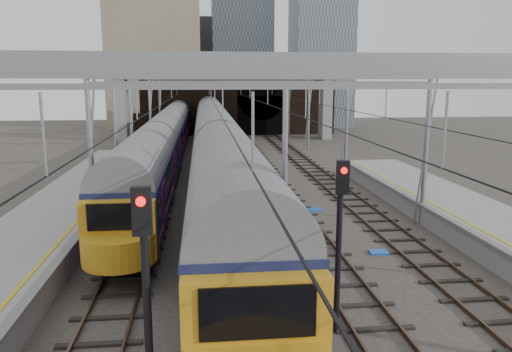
{
  "coord_description": "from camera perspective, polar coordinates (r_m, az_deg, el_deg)",
  "views": [
    {
      "loc": [
        -3.0,
        -15.81,
        7.32
      ],
      "look_at": [
        -0.25,
        9.54,
        2.4
      ],
      "focal_mm": 35.0,
      "sensor_mm": 36.0,
      "label": 1
    }
  ],
  "objects": [
    {
      "name": "equip_cover_b",
      "position": [
        28.65,
        6.65,
        -3.86
      ],
      "size": [
        0.91,
        0.74,
        0.09
      ],
      "primitive_type": "cube",
      "rotation": [
        0.0,
        0.0,
        0.25
      ],
      "color": "blue",
      "rests_on": "ground"
    },
    {
      "name": "equip_cover_a",
      "position": [
        14.81,
        0.84,
        -18.49
      ],
      "size": [
        0.98,
        0.83,
        0.1
      ],
      "primitive_type": "cube",
      "rotation": [
        0.0,
        0.0,
        -0.34
      ],
      "color": "blue",
      "rests_on": "ground"
    },
    {
      "name": "city_skyline",
      "position": [
        87.03,
        -2.5,
        17.37
      ],
      "size": [
        37.5,
        27.5,
        60.0
      ],
      "color": "tan",
      "rests_on": "ground"
    },
    {
      "name": "equip_cover_c",
      "position": [
        22.28,
        13.83,
        -8.47
      ],
      "size": [
        0.81,
        0.59,
        0.09
      ],
      "primitive_type": "cube",
      "rotation": [
        0.0,
        0.0,
        -0.05
      ],
      "color": "blue",
      "rests_on": "ground"
    },
    {
      "name": "signal_near_left",
      "position": [
        10.41,
        -12.48,
        -11.93
      ],
      "size": [
        0.38,
        0.48,
        5.34
      ],
      "rotation": [
        0.0,
        0.0,
        -0.02
      ],
      "color": "black",
      "rests_on": "ground"
    },
    {
      "name": "platform_left",
      "position": [
        20.8,
        -26.35,
        -9.25
      ],
      "size": [
        4.32,
        55.0,
        1.12
      ],
      "color": "gray",
      "rests_on": "ground"
    },
    {
      "name": "retaining_wall",
      "position": [
        67.95,
        -2.51,
        8.4
      ],
      "size": [
        28.0,
        2.75,
        9.0
      ],
      "color": "black",
      "rests_on": "ground"
    },
    {
      "name": "overbridge",
      "position": [
        61.88,
        -3.48,
        10.86
      ],
      "size": [
        28.0,
        3.0,
        9.25
      ],
      "color": "gray",
      "rests_on": "ground"
    },
    {
      "name": "overhead_line",
      "position": [
        37.43,
        -1.62,
        9.77
      ],
      "size": [
        16.8,
        80.0,
        8.0
      ],
      "color": "gray",
      "rests_on": "ground"
    },
    {
      "name": "train_main",
      "position": [
        44.87,
        -4.9,
        4.93
      ],
      "size": [
        3.09,
        71.42,
        5.22
      ],
      "color": "black",
      "rests_on": "ground"
    },
    {
      "name": "ground",
      "position": [
        17.68,
        4.26,
        -13.57
      ],
      "size": [
        160.0,
        160.0,
        0.0
      ],
      "primitive_type": "plane",
      "color": "#38332D",
      "rests_on": "ground"
    },
    {
      "name": "train_second",
      "position": [
        48.81,
        -9.73,
        5.03
      ],
      "size": [
        2.72,
        62.83,
        4.7
      ],
      "color": "black",
      "rests_on": "ground"
    },
    {
      "name": "tracks",
      "position": [
        31.81,
        -0.62,
        -2.35
      ],
      "size": [
        14.4,
        80.0,
        0.22
      ],
      "color": "#4C3828",
      "rests_on": "ground"
    },
    {
      "name": "signal_near_centre",
      "position": [
        14.36,
        9.56,
        -5.79
      ],
      "size": [
        0.4,
        0.48,
        5.16
      ],
      "rotation": [
        0.0,
        0.0,
        -0.23
      ],
      "color": "black",
      "rests_on": "ground"
    }
  ]
}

